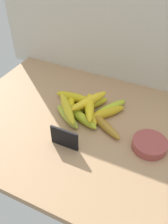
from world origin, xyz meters
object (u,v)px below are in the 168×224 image
at_px(banana_5, 81,106).
at_px(banana_9, 80,116).
at_px(banana_8, 89,105).
at_px(banana_11, 67,108).
at_px(banana_7, 70,107).
at_px(banana_0, 89,112).
at_px(banana_4, 105,113).
at_px(banana_6, 104,124).
at_px(fruit_bowl, 150,144).
at_px(chalkboard_sign, 65,139).
at_px(banana_1, 76,98).
at_px(banana_10, 89,101).
at_px(banana_12, 90,107).
at_px(banana_2, 109,109).
at_px(banana_3, 67,116).

distance_m(banana_5, banana_9, 0.07).
height_order(banana_5, banana_8, banana_8).
bearing_deg(banana_11, banana_7, 102.17).
bearing_deg(banana_0, banana_11, -145.99).
distance_m(banana_4, banana_6, 0.07).
xyz_separation_m(fruit_bowl, banana_7, (-0.36, 0.06, -0.00)).
relative_size(chalkboard_sign, banana_8, 0.59).
bearing_deg(banana_1, banana_10, -23.53).
distance_m(banana_5, banana_12, 0.07).
bearing_deg(banana_6, banana_5, 153.76).
relative_size(banana_4, banana_5, 1.13).
bearing_deg(banana_2, banana_4, -95.83).
bearing_deg(banana_1, banana_4, -14.82).
bearing_deg(banana_8, fruit_bowl, -20.50).
relative_size(banana_5, banana_10, 0.87).
xyz_separation_m(banana_3, banana_4, (0.14, 0.08, 0.00)).
height_order(banana_5, banana_7, banana_5).
bearing_deg(banana_5, banana_7, -144.48).
height_order(banana_2, banana_9, banana_9).
relative_size(banana_10, banana_12, 1.05).
distance_m(fruit_bowl, banana_7, 0.37).
bearing_deg(banana_4, banana_9, -145.84).
xyz_separation_m(banana_9, banana_12, (0.03, 0.03, 0.03)).
distance_m(banana_2, banana_3, 0.18).
bearing_deg(fruit_bowl, banana_12, 167.04).
xyz_separation_m(banana_6, banana_11, (-0.16, -0.01, 0.04)).
distance_m(banana_0, banana_5, 0.05).
relative_size(banana_2, banana_8, 1.02).
relative_size(chalkboard_sign, banana_3, 0.66).
height_order(banana_6, banana_11, banana_11).
relative_size(banana_6, banana_7, 1.05).
bearing_deg(chalkboard_sign, fruit_bowl, 23.88).
xyz_separation_m(banana_7, banana_12, (0.09, -0.00, 0.04)).
distance_m(banana_0, banana_12, 0.04).
height_order(banana_5, banana_10, banana_10).
relative_size(banana_3, banana_11, 0.80).
relative_size(chalkboard_sign, banana_9, 0.55).
bearing_deg(banana_4, banana_1, 165.18).
height_order(chalkboard_sign, banana_10, chalkboard_sign).
height_order(chalkboard_sign, banana_1, chalkboard_sign).
relative_size(banana_0, banana_4, 0.90).
bearing_deg(banana_3, banana_0, 41.14).
relative_size(banana_8, banana_9, 0.93).
bearing_deg(fruit_bowl, banana_7, 170.03).
bearing_deg(banana_12, chalkboard_sign, -94.21).
bearing_deg(fruit_bowl, banana_4, 157.16).
bearing_deg(banana_8, banana_10, -67.69).
height_order(fruit_bowl, banana_7, fruit_bowl).
relative_size(banana_0, banana_2, 0.88).
bearing_deg(banana_8, banana_3, -118.29).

